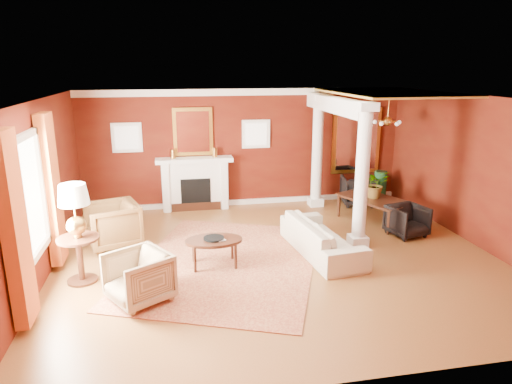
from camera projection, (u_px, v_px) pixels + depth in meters
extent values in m
plane|color=brown|center=(278.00, 258.00, 8.46)|extent=(8.00, 8.00, 0.00)
cube|color=#5A1C0C|center=(246.00, 148.00, 11.38)|extent=(8.00, 0.04, 2.90)
cube|color=#5A1C0C|center=(358.00, 264.00, 4.76)|extent=(8.00, 0.04, 2.90)
cube|color=#5A1C0C|center=(38.00, 194.00, 7.34)|extent=(0.04, 7.00, 2.90)
cube|color=#5A1C0C|center=(480.00, 173.00, 8.79)|extent=(0.04, 7.00, 2.90)
cube|color=silver|center=(280.00, 99.00, 7.68)|extent=(8.00, 7.00, 0.04)
cube|color=white|center=(195.00, 185.00, 11.21)|extent=(1.60, 0.34, 1.20)
cube|color=black|center=(196.00, 193.00, 11.09)|extent=(0.72, 0.03, 0.70)
cube|color=black|center=(196.00, 207.00, 11.18)|extent=(1.20, 0.05, 0.20)
cube|color=white|center=(194.00, 160.00, 11.00)|extent=(1.85, 0.42, 0.10)
cube|color=white|center=(166.00, 187.00, 11.06)|extent=(0.16, 0.40, 1.20)
cube|color=white|center=(224.00, 184.00, 11.31)|extent=(0.16, 0.40, 1.20)
cube|color=gold|center=(193.00, 132.00, 10.98)|extent=(0.95, 0.06, 1.15)
cube|color=white|center=(193.00, 132.00, 10.95)|extent=(0.78, 0.02, 0.98)
cube|color=white|center=(127.00, 138.00, 10.74)|extent=(0.70, 0.06, 0.70)
cube|color=white|center=(127.00, 138.00, 10.71)|extent=(0.54, 0.02, 0.54)
cube|color=white|center=(256.00, 134.00, 11.30)|extent=(0.70, 0.06, 0.70)
cube|color=white|center=(256.00, 134.00, 11.27)|extent=(0.54, 0.02, 0.54)
cube|color=white|center=(27.00, 198.00, 6.75)|extent=(0.03, 1.30, 1.70)
cube|color=white|center=(15.00, 212.00, 6.10)|extent=(0.08, 0.10, 1.90)
cube|color=white|center=(42.00, 186.00, 7.42)|extent=(0.08, 0.10, 1.90)
cube|color=#AE451D|center=(15.00, 230.00, 5.87)|extent=(0.18, 0.55, 2.60)
cube|color=#AE451D|center=(52.00, 190.00, 7.76)|extent=(0.18, 0.55, 2.60)
cube|color=white|center=(358.00, 240.00, 9.02)|extent=(0.34, 0.34, 0.20)
cylinder|color=white|center=(362.00, 174.00, 8.66)|extent=(0.26, 0.26, 2.50)
cube|color=white|center=(366.00, 106.00, 8.32)|extent=(0.36, 0.36, 0.16)
cube|color=white|center=(315.00, 202.00, 11.58)|extent=(0.34, 0.34, 0.20)
cylinder|color=white|center=(317.00, 149.00, 11.21)|extent=(0.26, 0.26, 2.50)
cube|color=white|center=(319.00, 97.00, 10.87)|extent=(0.36, 0.36, 0.16)
cube|color=white|center=(335.00, 105.00, 9.86)|extent=(0.30, 3.20, 0.32)
cube|color=gold|center=(389.00, 93.00, 9.85)|extent=(2.30, 3.40, 0.04)
cube|color=gold|center=(356.00, 141.00, 11.84)|extent=(1.30, 0.06, 1.70)
cube|color=white|center=(357.00, 141.00, 11.80)|extent=(1.10, 0.02, 1.50)
cylinder|color=#C08F3C|center=(389.00, 106.00, 9.99)|extent=(0.02, 0.02, 0.65)
sphere|color=#C08F3C|center=(388.00, 121.00, 10.08)|extent=(0.20, 0.20, 0.20)
sphere|color=beige|center=(399.00, 122.00, 10.14)|extent=(0.09, 0.09, 0.09)
sphere|color=beige|center=(386.00, 121.00, 10.35)|extent=(0.09, 0.09, 0.09)
sphere|color=beige|center=(375.00, 122.00, 10.20)|extent=(0.09, 0.09, 0.09)
sphere|color=beige|center=(381.00, 124.00, 9.89)|extent=(0.09, 0.09, 0.09)
sphere|color=beige|center=(397.00, 124.00, 9.85)|extent=(0.09, 0.09, 0.09)
cube|color=white|center=(246.00, 92.00, 10.97)|extent=(8.00, 0.08, 0.16)
cube|color=white|center=(246.00, 202.00, 11.71)|extent=(8.00, 0.08, 0.12)
cube|color=maroon|center=(226.00, 263.00, 8.23)|extent=(4.39, 4.97, 0.02)
imported|color=#EFE4C9|center=(322.00, 232.00, 8.56)|extent=(0.90, 2.25, 0.86)
imported|color=black|center=(112.00, 223.00, 8.87)|extent=(1.14, 1.17, 0.97)
imported|color=tan|center=(138.00, 275.00, 6.81)|extent=(1.09, 1.11, 0.85)
cylinder|color=black|center=(214.00, 241.00, 7.99)|extent=(1.01, 1.01, 0.05)
cylinder|color=black|center=(195.00, 261.00, 7.79)|extent=(0.05, 0.05, 0.45)
cylinder|color=black|center=(236.00, 258.00, 7.91)|extent=(0.05, 0.05, 0.45)
cylinder|color=black|center=(194.00, 251.00, 8.20)|extent=(0.05, 0.05, 0.45)
cylinder|color=black|center=(232.00, 248.00, 8.33)|extent=(0.05, 0.05, 0.45)
imported|color=black|center=(216.00, 235.00, 7.89)|extent=(0.15, 0.06, 0.21)
cylinder|color=black|center=(83.00, 280.00, 7.54)|extent=(0.49, 0.49, 0.04)
cylinder|color=black|center=(80.00, 260.00, 7.44)|extent=(0.10, 0.10, 0.75)
cylinder|color=black|center=(78.00, 239.00, 7.34)|extent=(0.66, 0.66, 0.04)
sphere|color=#C08F3C|center=(76.00, 226.00, 7.28)|extent=(0.31, 0.31, 0.31)
cylinder|color=#C08F3C|center=(75.00, 213.00, 7.22)|extent=(0.03, 0.03, 0.33)
cone|color=beige|center=(73.00, 194.00, 7.14)|extent=(0.49, 0.49, 0.33)
imported|color=black|center=(375.00, 203.00, 10.29)|extent=(1.18, 1.70, 0.90)
imported|color=black|center=(407.00, 219.00, 9.47)|extent=(0.82, 0.79, 0.71)
imported|color=black|center=(358.00, 189.00, 11.60)|extent=(0.91, 0.87, 0.81)
sphere|color=#164522|center=(379.00, 197.00, 11.73)|extent=(0.36, 0.36, 0.36)
cylinder|color=#164522|center=(380.00, 187.00, 11.66)|extent=(0.32, 0.32, 0.85)
imported|color=#26591E|center=(376.00, 173.00, 10.12)|extent=(0.59, 0.66, 0.50)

